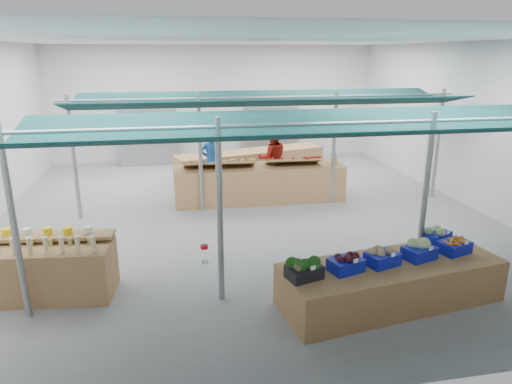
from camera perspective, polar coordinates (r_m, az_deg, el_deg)
The scene contains 23 objects.
floor at distance 11.53m, azimuth -1.58°, elevation -2.80°, with size 13.00×13.00×0.00m, color slate.
hall at distance 12.34m, azimuth -2.76°, elevation 11.12°, with size 13.00×13.00×13.00m.
pole_grid at distance 9.53m, azimuth 4.47°, elevation 4.27°, with size 10.00×4.60×3.00m.
awnings at distance 9.36m, azimuth 4.61°, elevation 10.06°, with size 9.50×7.08×0.30m.
back_shelving_left at distance 16.99m, azimuth -13.28°, elevation 6.69°, with size 2.00×0.50×2.00m, color #B23F33.
back_shelving_right at distance 17.37m, azimuth 1.82°, elevation 7.34°, with size 2.00×0.50×2.00m, color #B23F33.
bottle_shelf at distance 8.39m, azimuth -24.14°, elevation -8.70°, with size 2.07×1.36×1.16m.
veg_counter at distance 7.81m, azimuth 16.47°, elevation -10.80°, with size 3.60×1.20×0.70m, color olive.
fruit_counter at distance 12.47m, azimuth 0.44°, elevation 1.11°, with size 4.57×1.09×0.98m, color olive.
far_counter at distance 14.84m, azimuth -0.62°, elevation 3.50°, with size 4.93×0.99×0.89m, color olive.
vendor_left at distance 13.26m, azimuth -5.58°, elevation 3.88°, with size 0.67×0.44×1.83m, color #1954A6.
vendor_right at distance 13.53m, azimuth 2.05°, elevation 4.21°, with size 0.89×0.69×1.83m, color maroon.
crate_broccoli at distance 6.85m, azimuth 6.05°, elevation -9.46°, with size 0.58×0.48×0.35m.
crate_beets at distance 7.16m, azimuth 11.18°, elevation -8.70°, with size 0.58×0.48×0.29m.
crate_celeriac at distance 7.49m, azimuth 15.53°, elevation -7.75°, with size 0.58×0.48×0.31m.
crate_cabbage at distance 7.88m, azimuth 19.77°, elevation -6.77°, with size 0.58×0.48×0.35m.
crate_carrots at distance 8.34m, azimuth 23.52°, elevation -6.25°, with size 0.58×0.48×0.29m.
sparrow at distance 6.65m, azimuth 5.26°, elevation -9.43°, with size 0.12×0.09×0.11m.
pole_ribbon at distance 6.96m, azimuth -6.47°, elevation -7.01°, with size 0.12×0.12×0.28m.
apple_heap_yellow at distance 12.07m, azimuth -4.58°, elevation 3.73°, with size 1.93×0.78×0.27m.
apple_heap_red at distance 12.39m, azimuth 4.76°, elevation 4.08°, with size 1.53×0.76×0.27m.
pineapple at distance 12.71m, azimuth 9.79°, elevation 4.29°, with size 0.14×0.14×0.39m.
crate_extra at distance 8.63m, azimuth 21.56°, elevation -4.98°, with size 0.61×0.54×0.32m.
Camera 1 is at (-1.68, -10.72, 3.89)m, focal length 32.00 mm.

